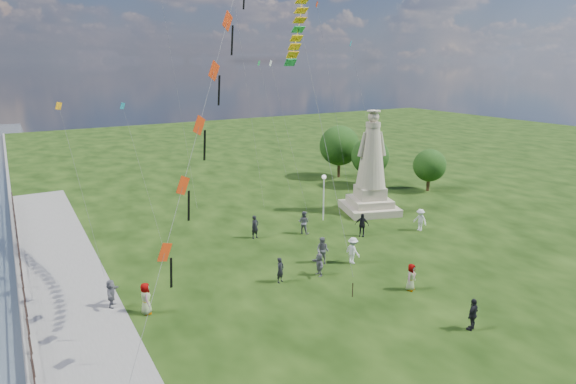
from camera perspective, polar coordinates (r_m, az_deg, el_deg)
waterfront at (r=29.69m, az=-26.30°, el=-13.72°), size 200.00×200.00×1.51m
statue at (r=44.53m, az=9.79°, el=2.05°), size 5.79×5.79×9.34m
lamppost at (r=41.69m, az=4.26°, el=0.52°), size 0.38×0.38×4.10m
tree_row at (r=55.48m, az=9.13°, el=4.65°), size 8.65×14.11×6.23m
person_0 at (r=30.65m, az=-0.92°, el=-9.24°), size 0.71×0.61×1.65m
person_1 at (r=33.37m, az=4.11°, el=-6.94°), size 0.95×1.08×1.90m
person_2 at (r=33.64m, az=7.68°, el=-6.88°), size 0.78×1.28×1.87m
person_3 at (r=27.38m, az=21.06°, el=-13.37°), size 1.14×0.80×1.77m
person_4 at (r=30.59m, az=14.37°, el=-9.75°), size 0.96×0.78×1.70m
person_5 at (r=29.44m, az=-20.20°, el=-11.37°), size 1.25×1.63×1.62m
person_6 at (r=37.99m, az=-3.94°, el=-4.15°), size 0.76×0.58×1.86m
person_7 at (r=38.93m, az=1.87°, el=-3.62°), size 0.99×1.08×1.89m
person_8 at (r=41.07m, az=15.39°, el=-3.20°), size 0.83×1.28×1.84m
person_9 at (r=38.77m, az=8.75°, el=-3.87°), size 1.18×1.19×1.89m
person_10 at (r=28.21m, az=-16.51°, el=-12.01°), size 0.64×0.95×1.82m
person_11 at (r=31.67m, az=3.70°, el=-8.56°), size 0.80×1.48×1.52m
red_kite_train at (r=23.63m, az=-9.70°, el=10.00°), size 9.97×9.35×18.47m
small_kites at (r=44.95m, az=-5.80°, el=14.66°), size 28.23×17.62×24.72m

